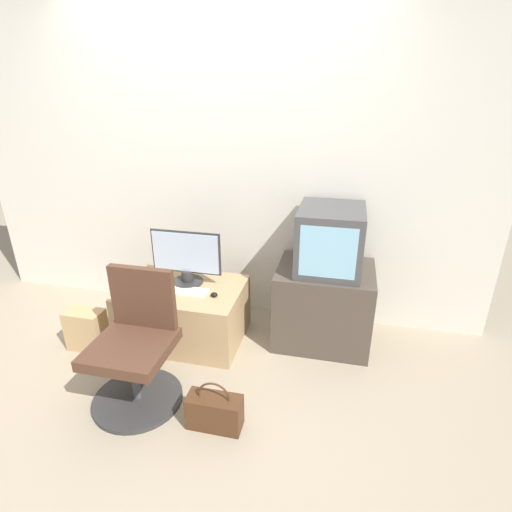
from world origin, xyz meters
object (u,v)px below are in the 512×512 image
Objects in this scene: keyboard at (184,291)px; handbag at (215,411)px; mouse at (214,295)px; crt_tv at (330,239)px; cardboard_box_lower at (87,329)px; book at (90,365)px; main_monitor at (186,258)px; office_chair at (136,351)px.

handbag is (0.48, -0.77, -0.34)m from keyboard.
crt_tv is (0.79, 0.32, 0.38)m from mouse.
keyboard is 1.13× the size of cardboard_box_lower.
crt_tv reaches higher than cardboard_box_lower.
book is at bearing -142.14° from keyboard.
main_monitor is 0.25m from keyboard.
handbag is at bearing -16.59° from book.
office_chair is at bearing -117.53° from mouse.
handbag is 1.62× the size of book.
mouse is 0.85m from handbag.
main_monitor is at bearing 47.18° from book.
keyboard is at bearing -164.45° from crt_tv.
book is (-0.51, 0.18, -0.34)m from office_chair.
crt_tv is at bearing 21.71° from mouse.
crt_tv reaches higher than office_chair.
crt_tv reaches higher than keyboard.
main_monitor is at bearing 119.14° from handbag.
office_chair is 2.69× the size of cardboard_box_lower.
office_chair is 0.62m from handbag.
main_monitor is at bearing 147.97° from mouse.
book is (-0.83, -0.42, -0.45)m from mouse.
main_monitor is 0.94m from cardboard_box_lower.
mouse is 0.17× the size of cardboard_box_lower.
cardboard_box_lower is (-0.72, -0.24, -0.30)m from keyboard.
main_monitor is at bearing -172.28° from crt_tv.
office_chair reaches higher than cardboard_box_lower.
crt_tv is 1.97m from book.
keyboard is at bearing 37.86° from book.
mouse is at bearing 62.47° from office_chair.
mouse reaches higher than cardboard_box_lower.
keyboard reaches higher than book.
keyboard is 0.64m from office_chair.
main_monitor is 0.83m from office_chair.
crt_tv is 0.63× the size of office_chair.
mouse is 1.03m from book.
cardboard_box_lower is at bearing 149.02° from office_chair.
crt_tv is at bearing 7.72° from main_monitor.
cardboard_box_lower is at bearing 156.26° from handbag.
book is (0.14, -0.21, -0.15)m from cardboard_box_lower.
crt_tv is 1.69× the size of cardboard_box_lower.
crt_tv is at bearing 39.69° from office_chair.
main_monitor is 0.38m from mouse.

